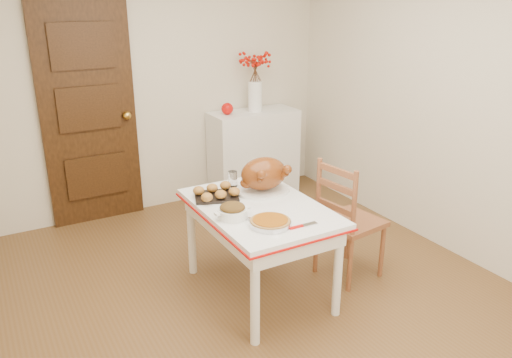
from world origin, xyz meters
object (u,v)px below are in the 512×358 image
chair_oak (351,219)px  pumpkin_pie (270,221)px  kitchen_table (259,250)px  turkey_platter (264,175)px  sideboard (254,154)px

chair_oak → pumpkin_pie: size_ratio=3.53×
kitchen_table → turkey_platter: (0.15, 0.21, 0.48)m
kitchen_table → chair_oak: (0.73, -0.12, 0.12)m
kitchen_table → pumpkin_pie: bearing=-107.9°
sideboard → chair_oak: size_ratio=0.98×
chair_oak → pumpkin_pie: (-0.83, -0.20, 0.25)m
sideboard → pumpkin_pie: size_ratio=3.45×
sideboard → kitchen_table: size_ratio=0.79×
chair_oak → pumpkin_pie: chair_oak is taller
sideboard → turkey_platter: size_ratio=2.24×
turkey_platter → pumpkin_pie: turkey_platter is taller
sideboard → pumpkin_pie: sideboard is taller
sideboard → kitchen_table: sideboard is taller
chair_oak → turkey_platter: bearing=53.3°
pumpkin_pie → turkey_platter: bearing=64.0°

